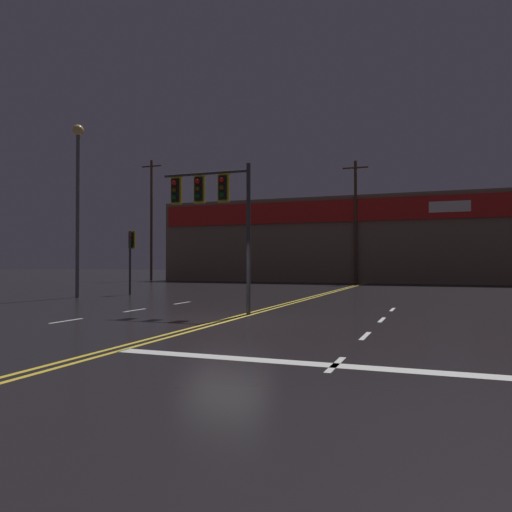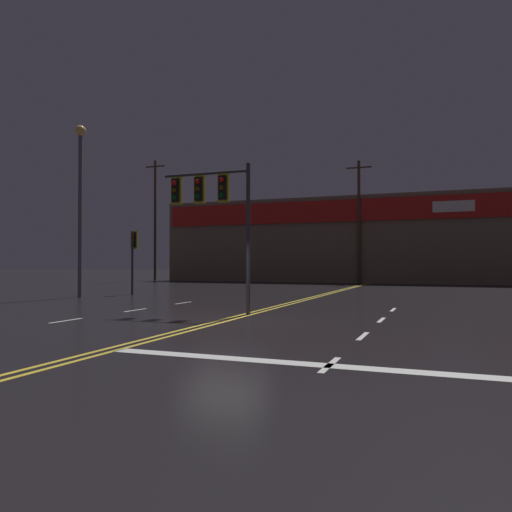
# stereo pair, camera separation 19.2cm
# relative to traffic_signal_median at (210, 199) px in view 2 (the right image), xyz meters

# --- Properties ---
(ground_plane) EXTENTS (200.00, 200.00, 0.00)m
(ground_plane) POSITION_rel_traffic_signal_median_xyz_m (1.36, -1.76, -3.99)
(ground_plane) COLOR black
(road_markings) EXTENTS (13.24, 60.00, 0.01)m
(road_markings) POSITION_rel_traffic_signal_median_xyz_m (2.15, -2.74, -3.99)
(road_markings) COLOR gold
(road_markings) RESTS_ON ground
(traffic_signal_median) EXTENTS (3.30, 0.36, 5.14)m
(traffic_signal_median) POSITION_rel_traffic_signal_median_xyz_m (0.00, 0.00, 0.00)
(traffic_signal_median) COLOR #38383D
(traffic_signal_median) RESTS_ON ground
(traffic_signal_corner_northwest) EXTENTS (0.42, 0.36, 3.53)m
(traffic_signal_corner_northwest) POSITION_rel_traffic_signal_median_xyz_m (-8.59, 7.82, -1.39)
(traffic_signal_corner_northwest) COLOR #38383D
(traffic_signal_corner_northwest) RESTS_ON ground
(streetlight_far_left) EXTENTS (0.56, 0.56, 8.81)m
(streetlight_far_left) POSITION_rel_traffic_signal_median_xyz_m (-9.79, 4.88, 1.69)
(streetlight_far_left) COLOR #59595E
(streetlight_far_left) RESTS_ON ground
(building_backdrop) EXTENTS (39.27, 10.23, 7.70)m
(building_backdrop) POSITION_rel_traffic_signal_median_xyz_m (1.36, 32.88, -0.13)
(building_backdrop) COLOR #7A6651
(building_backdrop) RESTS_ON ground
(utility_pole_row) EXTENTS (45.00, 0.26, 12.12)m
(utility_pole_row) POSITION_rel_traffic_signal_median_xyz_m (0.13, 27.67, 1.74)
(utility_pole_row) COLOR #4C3828
(utility_pole_row) RESTS_ON ground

